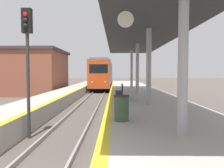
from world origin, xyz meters
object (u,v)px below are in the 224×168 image
object	(u,v)px
bench	(120,91)
signal_near	(27,49)
train	(103,74)
trash_bin	(121,108)

from	to	relation	value
bench	signal_near	bearing A→B (deg)	-124.90
signal_near	train	bearing A→B (deg)	87.34
train	signal_near	world-z (taller)	signal_near
trash_bin	train	bearing A→B (deg)	94.20
bench	trash_bin	bearing A→B (deg)	-91.03
signal_near	trash_bin	world-z (taller)	signal_near
trash_bin	bench	xyz separation A→B (m)	(0.11, 5.99, 0.05)
train	trash_bin	bearing A→B (deg)	-85.80
train	signal_near	size ratio (longest dim) A/B	4.36
train	bench	bearing A→B (deg)	-84.45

